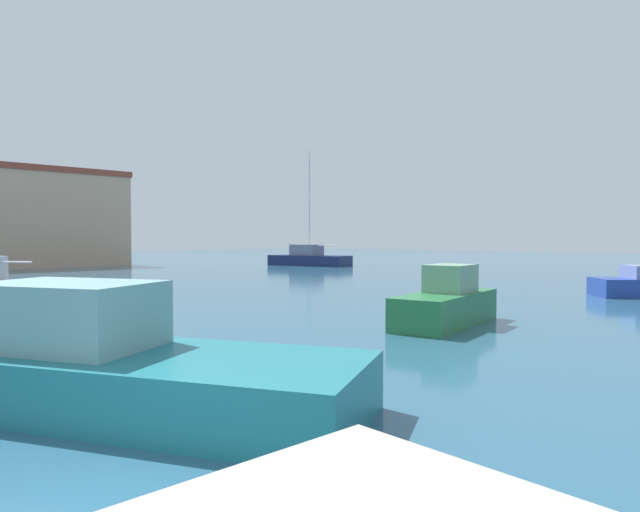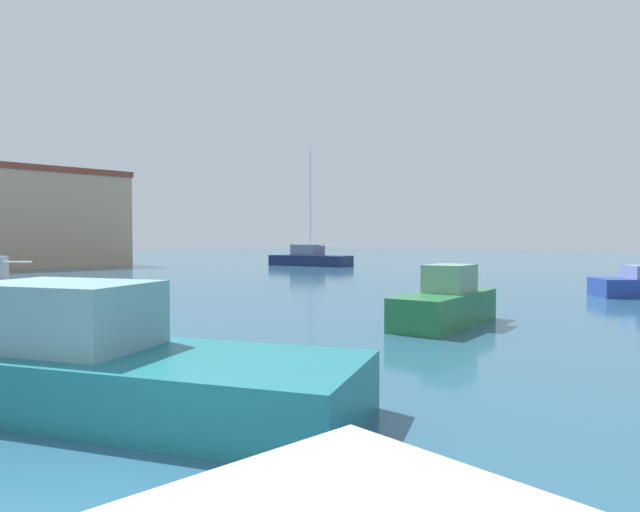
# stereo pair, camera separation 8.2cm
# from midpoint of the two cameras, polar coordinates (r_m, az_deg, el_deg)

# --- Properties ---
(water) EXTENTS (160.00, 160.00, 0.00)m
(water) POSITION_cam_midpoint_polar(r_m,az_deg,el_deg) (29.19, -9.66, -3.06)
(water) COLOR #285670
(water) RESTS_ON ground
(motorboat_green_near_pier) EXTENTS (4.65, 2.44, 1.71)m
(motorboat_green_near_pier) POSITION_cam_midpoint_polar(r_m,az_deg,el_deg) (16.32, 12.89, -4.76)
(motorboat_green_near_pier) COLOR #28703D
(motorboat_green_near_pier) RESTS_ON water
(sailboat_navy_far_left) EXTENTS (4.50, 7.95, 10.38)m
(sailboat_navy_far_left) POSITION_cam_midpoint_polar(r_m,az_deg,el_deg) (50.38, -1.01, -0.19)
(sailboat_navy_far_left) COLOR #19234C
(sailboat_navy_far_left) RESTS_ON water
(motorboat_teal_distant_north) EXTENTS (5.63, 7.45, 1.82)m
(motorboat_teal_distant_north) POSITION_cam_midpoint_polar(r_m,az_deg,el_deg) (8.80, -20.81, -10.42)
(motorboat_teal_distant_north) COLOR #1E707A
(motorboat_teal_distant_north) RESTS_ON water
(warehouse_block) EXTENTS (12.72, 9.76, 8.46)m
(warehouse_block) POSITION_cam_midpoint_polar(r_m,az_deg,el_deg) (55.71, -26.51, 3.45)
(warehouse_block) COLOR tan
(warehouse_block) RESTS_ON ground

